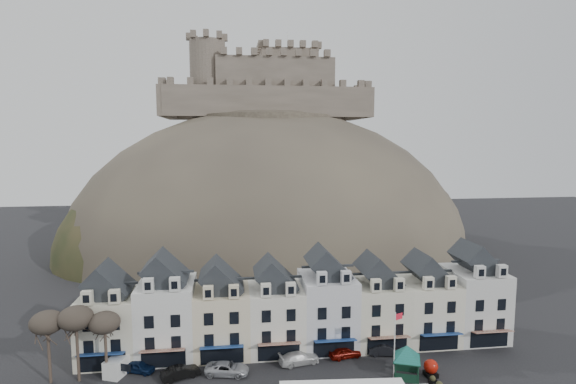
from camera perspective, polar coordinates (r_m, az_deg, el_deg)
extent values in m
cube|color=beige|center=(61.73, -21.55, -15.47)|extent=(6.80, 8.00, 8.00)
cube|color=black|center=(59.99, -21.77, -10.86)|extent=(6.80, 5.76, 2.80)
cube|color=beige|center=(57.20, -24.15, -12.15)|extent=(1.20, 0.80, 1.60)
cube|color=beige|center=(56.41, -21.18, -12.28)|extent=(1.20, 0.80, 1.60)
cube|color=black|center=(59.25, -22.44, -19.33)|extent=(5.10, 0.06, 2.20)
cube|color=navy|center=(58.12, -22.68, -18.46)|extent=(5.10, 1.29, 0.43)
cube|color=silver|center=(60.21, -15.07, -15.18)|extent=(6.80, 8.00, 9.20)
cube|color=black|center=(58.32, -15.24, -9.88)|extent=(6.80, 5.76, 2.80)
cube|color=silver|center=(55.25, -17.32, -11.22)|extent=(1.20, 0.80, 1.60)
cube|color=silver|center=(54.80, -14.18, -11.26)|extent=(1.20, 0.80, 1.60)
cube|color=black|center=(57.91, -15.53, -19.69)|extent=(5.10, 0.06, 2.20)
cube|color=maroon|center=(56.75, -15.67, -18.82)|extent=(5.10, 1.29, 0.43)
cube|color=beige|center=(59.90, -8.34, -15.75)|extent=(6.80, 8.00, 8.00)
cube|color=black|center=(58.11, -8.43, -11.01)|extent=(6.80, 5.76, 2.80)
cube|color=beige|center=(54.85, -10.10, -12.47)|extent=(1.20, 0.80, 1.60)
cube|color=beige|center=(54.78, -6.90, -12.44)|extent=(1.20, 0.80, 1.60)
cube|color=black|center=(57.35, -8.37, -19.79)|extent=(5.10, 0.06, 2.20)
cube|color=navy|center=(56.18, -8.40, -18.91)|extent=(5.10, 1.29, 0.43)
cube|color=silver|center=(60.13, -1.60, -15.59)|extent=(6.80, 8.00, 8.00)
cube|color=black|center=(58.35, -1.62, -10.86)|extent=(6.80, 5.76, 2.80)
cube|color=silver|center=(54.92, -2.83, -12.34)|extent=(1.20, 0.80, 1.60)
cube|color=silver|center=(55.21, 0.34, -12.23)|extent=(1.20, 0.80, 1.60)
cube|color=black|center=(57.59, -1.17, -19.59)|extent=(5.10, 0.06, 2.20)
cube|color=maroon|center=(56.42, -1.10, -18.71)|extent=(5.10, 1.29, 0.43)
cube|color=silver|center=(60.90, 5.00, -14.71)|extent=(6.80, 8.00, 9.20)
cube|color=black|center=(59.02, 5.05, -9.46)|extent=(6.80, 5.76, 2.80)
cube|color=silver|center=(55.44, 4.32, -10.86)|extent=(1.20, 0.80, 1.60)
cube|color=silver|center=(56.10, 7.37, -10.68)|extent=(1.20, 0.80, 1.60)
cube|color=black|center=(58.62, 5.84, -19.13)|extent=(5.10, 0.06, 2.20)
cube|color=navy|center=(57.48, 6.02, -18.25)|extent=(5.10, 1.29, 0.43)
cube|color=beige|center=(62.84, 11.27, -14.71)|extent=(6.80, 8.00, 8.00)
cube|color=black|center=(61.13, 11.38, -10.17)|extent=(6.80, 5.76, 2.80)
cube|color=beige|center=(57.51, 11.10, -11.57)|extent=(1.20, 0.80, 1.60)
cube|color=beige|center=(58.50, 13.94, -11.33)|extent=(1.20, 0.80, 1.60)
cube|color=black|center=(60.41, 12.48, -18.44)|extent=(5.10, 0.06, 2.20)
cube|color=maroon|center=(59.30, 12.74, -17.57)|extent=(5.10, 1.29, 0.43)
cube|color=beige|center=(65.22, 17.12, -14.07)|extent=(6.80, 8.00, 8.00)
cube|color=black|center=(63.58, 17.28, -9.68)|extent=(6.80, 5.76, 2.80)
cube|color=beige|center=(59.94, 17.40, -11.00)|extent=(1.20, 0.80, 1.60)
cube|color=beige|center=(61.21, 19.99, -10.72)|extent=(1.20, 0.80, 1.60)
cube|color=black|center=(62.88, 18.61, -17.60)|extent=(5.10, 0.06, 2.20)
cube|color=navy|center=(61.82, 18.94, -16.73)|extent=(5.10, 1.29, 0.43)
cube|color=silver|center=(68.00, 22.50, -12.88)|extent=(6.80, 8.00, 9.20)
cube|color=black|center=(66.33, 22.73, -8.15)|extent=(6.80, 5.76, 2.80)
cube|color=silver|center=(62.68, 23.17, -9.31)|extent=(1.20, 0.80, 1.60)
cube|color=silver|center=(64.21, 25.50, -9.05)|extent=(1.20, 0.80, 1.60)
cube|color=black|center=(65.97, 24.17, -16.66)|extent=(5.10, 0.06, 2.20)
cube|color=maroon|center=(64.95, 24.54, -15.81)|extent=(5.10, 1.29, 0.43)
ellipsoid|color=#3D362F|center=(112.94, -2.60, -7.00)|extent=(96.00, 76.00, 68.00)
ellipsoid|color=#222E17|center=(107.59, -14.20, -7.90)|extent=(52.00, 44.00, 42.00)
ellipsoid|color=#3D362F|center=(121.02, 8.71, -6.14)|extent=(56.00, 48.00, 46.00)
ellipsoid|color=#222E17|center=(99.18, -4.26, -8.97)|extent=(40.00, 28.00, 28.00)
ellipsoid|color=#3D362F|center=(102.73, 3.59, -8.41)|extent=(36.00, 28.00, 24.00)
cylinder|color=#3D362F|center=(109.78, -2.68, 8.92)|extent=(30.00, 30.00, 3.00)
cube|color=brown|center=(106.06, -2.52, 11.43)|extent=(48.00, 2.20, 7.00)
cube|color=brown|center=(125.95, -3.29, 10.69)|extent=(48.00, 2.20, 7.00)
cube|color=brown|center=(116.66, -14.99, 10.79)|extent=(2.20, 22.00, 7.00)
cube|color=brown|center=(120.23, 8.75, 10.81)|extent=(2.20, 22.00, 7.00)
cube|color=brown|center=(116.71, -1.95, 13.72)|extent=(28.00, 18.00, 10.00)
cube|color=brown|center=(119.30, -0.07, 14.30)|extent=(14.00, 12.00, 13.00)
cylinder|color=brown|center=(112.35, -10.15, 13.89)|extent=(8.40, 8.40, 18.00)
cylinder|color=silver|center=(120.81, -0.07, 18.53)|extent=(0.16, 0.16, 5.00)
cylinder|color=#382C23|center=(58.88, -28.05, -18.12)|extent=(0.32, 0.32, 5.74)
ellipsoid|color=#383028|center=(57.33, -28.28, -14.38)|extent=(3.61, 3.61, 2.54)
cylinder|color=#382C23|center=(57.87, -25.13, -18.25)|extent=(0.32, 0.32, 6.02)
ellipsoid|color=#383028|center=(56.23, -25.36, -14.26)|extent=(3.78, 3.78, 2.67)
cylinder|color=#382C23|center=(57.17, -22.09, -18.73)|extent=(0.32, 0.32, 5.46)
ellipsoid|color=#383028|center=(55.63, -22.28, -15.09)|extent=(3.43, 3.43, 2.42)
cube|color=black|center=(57.24, 13.48, -20.21)|extent=(0.17, 0.17, 2.15)
cube|color=black|center=(57.31, 16.07, -20.26)|extent=(0.17, 0.17, 2.15)
cube|color=black|center=(55.09, 13.48, -21.35)|extent=(0.17, 0.17, 2.15)
cube|color=black|center=(55.17, 16.18, -21.39)|extent=(0.17, 0.17, 2.15)
cube|color=black|center=(55.70, 14.84, -19.81)|extent=(3.82, 3.82, 0.11)
cone|color=#156051|center=(55.35, 14.87, -19.07)|extent=(5.55, 5.55, 1.61)
cube|color=black|center=(57.45, 17.65, -21.17)|extent=(1.41, 1.41, 0.51)
sphere|color=#A31509|center=(57.03, 17.69, -20.35)|extent=(1.60, 1.60, 1.60)
cylinder|color=silver|center=(54.06, 13.37, -18.53)|extent=(0.12, 0.12, 7.87)
cube|color=red|center=(53.09, 13.90, -15.10)|extent=(1.00, 0.48, 0.69)
cube|color=silver|center=(58.94, -20.44, -19.71)|extent=(3.35, 4.77, 2.00)
cube|color=black|center=(58.78, -20.45, -19.38)|extent=(1.71, 0.72, 0.86)
cube|color=black|center=(56.10, 17.88, -21.93)|extent=(0.91, 0.46, 0.46)
sphere|color=#222E17|center=(55.93, 17.90, -21.60)|extent=(0.64, 0.64, 0.64)
imported|color=#0B1937|center=(58.34, -18.45, -20.31)|extent=(4.08, 2.81, 1.29)
imported|color=black|center=(55.82, -13.48, -21.37)|extent=(4.58, 3.07, 1.43)
imported|color=#A6A8AE|center=(55.68, -7.74, -21.34)|extent=(5.31, 3.23, 1.40)
imported|color=silver|center=(57.44, 1.43, -20.32)|extent=(5.25, 3.01, 1.43)
imported|color=#620B05|center=(59.22, 7.23, -19.52)|extent=(4.34, 2.46, 1.39)
imported|color=black|center=(60.62, 12.27, -18.96)|extent=(4.51, 2.17, 1.42)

